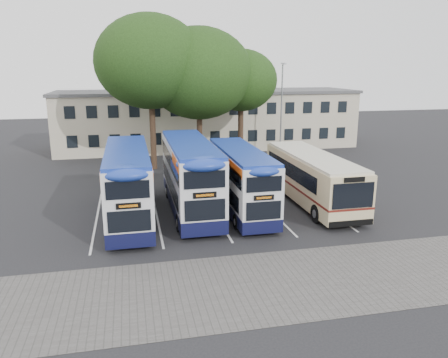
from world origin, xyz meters
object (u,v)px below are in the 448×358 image
Objects in this scene: lamp_post at (282,105)px; tree_mid at (199,73)px; bus_dd_mid at (190,173)px; tree_left at (150,62)px; bus_single at (311,175)px; bus_dd_left at (128,181)px; tree_right at (241,81)px; bus_dd_right at (241,177)px.

tree_mid is at bearing -164.46° from lamp_post.
lamp_post is 18.69m from bus_dd_mid.
bus_single is (9.48, -12.02, -7.25)m from tree_left.
bus_dd_left is (-2.21, -12.89, -6.77)m from tree_left.
tree_mid is at bearing -169.09° from tree_right.
bus_single is at bearing -84.07° from tree_right.
tree_left is 8.35m from tree_right.
bus_dd_left is (-10.32, -14.08, -5.17)m from tree_right.
bus_single is at bearing -101.90° from lamp_post.
tree_left reaches higher than bus_single.
bus_single is (4.96, 0.76, -0.31)m from bus_dd_right.
tree_left is at bearing -167.57° from lamp_post.
bus_dd_mid is (-11.09, -14.81, -2.69)m from lamp_post.
tree_mid reaches higher than bus_single.
tree_left is 14.73m from bus_dd_left.
tree_right is at bearing 95.93° from bus_single.
bus_dd_right is (3.01, -0.76, -0.25)m from bus_dd_mid.
bus_dd_mid is 1.12× the size of bus_dd_right.
tree_left is 1.08× the size of tree_mid.
bus_dd_mid reaches higher than bus_dd_left.
tree_mid reaches higher than bus_dd_mid.
tree_right is 1.10× the size of bus_dd_right.
bus_dd_left is at bearing -115.51° from tree_mid.
tree_left reaches higher than bus_dd_left.
tree_mid is 1.12× the size of bus_single.
tree_mid reaches higher than bus_dd_right.
lamp_post is 9.29m from tree_mid.
bus_single is (7.97, 0.00, -0.56)m from bus_dd_mid.
tree_left is 16.94m from bus_single.
bus_dd_left is 11.74m from bus_single.
lamp_post is at bearing 53.17° from bus_dd_mid.
bus_dd_mid is at bearing -179.97° from bus_single.
tree_right is 18.21m from bus_dd_left.
lamp_post is 21.74m from bus_dd_left.
tree_left reaches higher than tree_mid.
bus_dd_right reaches higher than bus_single.
bus_dd_mid is 0.96× the size of bus_single.
bus_dd_left reaches higher than bus_single.
tree_left is 4.27m from tree_mid.
bus_single is at bearing -66.77° from tree_mid.
lamp_post is at bearing 15.54° from tree_mid.
bus_dd_mid is at bearing -82.84° from tree_left.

